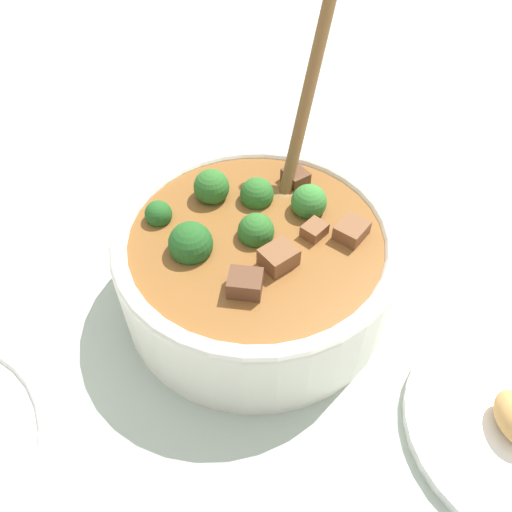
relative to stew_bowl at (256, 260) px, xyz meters
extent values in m
plane|color=#ADBCAD|center=(0.00, 0.00, -0.05)|extent=(4.00, 4.00, 0.00)
cylinder|color=white|center=(0.00, 0.00, -0.01)|extent=(0.26, 0.26, 0.08)
torus|color=white|center=(0.00, 0.00, 0.03)|extent=(0.26, 0.26, 0.02)
cylinder|color=brown|center=(0.00, 0.00, 0.00)|extent=(0.23, 0.23, 0.06)
sphere|color=#2D6B28|center=(-0.01, 0.07, 0.04)|extent=(0.03, 0.03, 0.03)
cylinder|color=#6B9956|center=(-0.01, 0.07, 0.02)|extent=(0.01, 0.01, 0.02)
sphere|color=#2D6B28|center=(0.00, 0.00, 0.04)|extent=(0.03, 0.03, 0.03)
cylinder|color=#6B9956|center=(0.00, 0.00, 0.01)|extent=(0.01, 0.01, 0.01)
sphere|color=#2D6B28|center=(0.02, 0.04, 0.04)|extent=(0.03, 0.03, 0.03)
cylinder|color=#6B9956|center=(0.02, 0.04, 0.02)|extent=(0.01, 0.01, 0.01)
sphere|color=#387F33|center=(0.06, 0.01, 0.04)|extent=(0.03, 0.03, 0.03)
cylinder|color=#6B9956|center=(0.06, 0.01, 0.02)|extent=(0.01, 0.01, 0.01)
sphere|color=#235B23|center=(-0.07, 0.06, 0.04)|extent=(0.03, 0.03, 0.03)
cylinder|color=#6B9956|center=(-0.07, 0.06, 0.02)|extent=(0.01, 0.01, 0.01)
sphere|color=#235B23|center=(-0.06, 0.01, 0.04)|extent=(0.04, 0.04, 0.04)
cylinder|color=#6B9956|center=(-0.06, 0.01, 0.01)|extent=(0.01, 0.01, 0.02)
cube|color=brown|center=(0.07, 0.05, 0.04)|extent=(0.02, 0.03, 0.02)
cube|color=brown|center=(-0.04, -0.05, 0.04)|extent=(0.04, 0.03, 0.02)
cube|color=brown|center=(0.07, -0.04, 0.04)|extent=(0.03, 0.03, 0.02)
cube|color=brown|center=(0.05, -0.02, 0.04)|extent=(0.03, 0.02, 0.02)
cube|color=brown|center=(0.00, -0.04, 0.04)|extent=(0.03, 0.03, 0.02)
ellipsoid|color=brown|center=(0.05, 0.04, 0.03)|extent=(0.04, 0.03, 0.01)
cylinder|color=brown|center=(0.09, 0.07, 0.12)|extent=(0.10, 0.08, 0.19)
camera|label=1|loc=(-0.15, -0.27, 0.35)|focal=35.00mm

